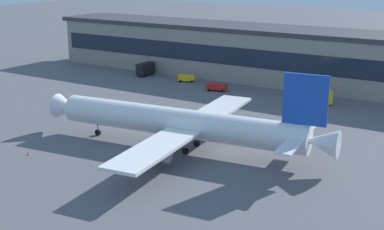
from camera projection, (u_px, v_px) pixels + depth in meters
ground_plane at (224, 153)px, 89.82m from camera, size 600.00×600.00×0.00m
terminal_building at (335, 60)px, 134.28m from camera, size 171.20×18.04×14.26m
airliner at (184, 123)px, 90.42m from camera, size 52.72×45.33×14.87m
stair_truck at (146, 69)px, 150.98m from camera, size 2.55×6.05×3.55m
follow_me_car at (186, 78)px, 143.11m from camera, size 4.78×3.72×1.85m
pushback_tractor at (217, 86)px, 133.27m from camera, size 5.33×3.83×1.75m
fuel_truck at (313, 97)px, 118.97m from camera, size 7.74×8.08×3.35m
traffic_cone_0 at (28, 153)px, 88.76m from camera, size 0.49×0.49×0.62m
traffic_cone_1 at (154, 158)px, 86.57m from camera, size 0.54×0.54×0.68m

